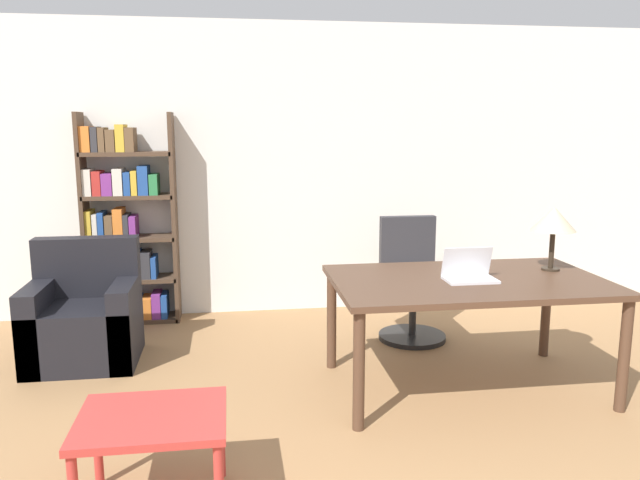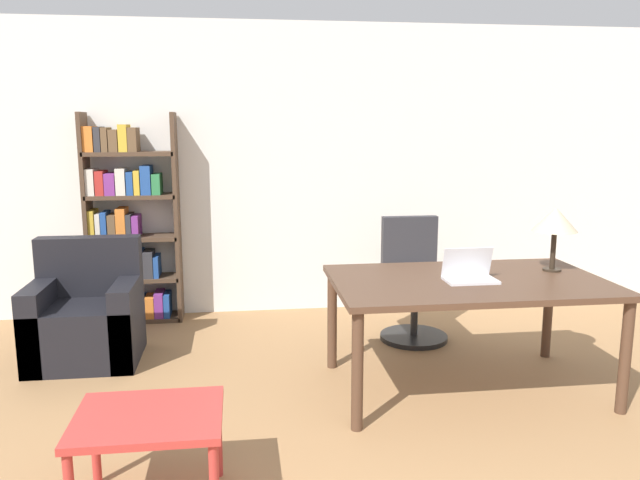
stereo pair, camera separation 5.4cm
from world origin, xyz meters
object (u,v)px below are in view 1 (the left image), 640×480
at_px(office_chair, 411,285).
at_px(bookshelf, 125,229).
at_px(laptop, 469,273).
at_px(table_lamp, 554,220).
at_px(armchair, 84,321).
at_px(desk, 468,290).
at_px(side_table_blue, 152,428).

distance_m(office_chair, bookshelf, 2.58).
xyz_separation_m(laptop, table_lamp, (0.68, 0.20, 0.31)).
bearing_deg(bookshelf, armchair, -100.34).
relative_size(desk, side_table_blue, 2.68).
xyz_separation_m(table_lamp, armchair, (-3.33, 0.73, -0.81)).
xyz_separation_m(laptop, side_table_blue, (-1.92, -1.07, -0.41)).
relative_size(laptop, armchair, 0.36).
height_order(side_table_blue, armchair, armchair).
relative_size(table_lamp, side_table_blue, 0.67).
bearing_deg(table_lamp, side_table_blue, -154.02).
bearing_deg(office_chair, table_lamp, -51.26).
xyz_separation_m(office_chair, bookshelf, (-2.42, 0.77, 0.41)).
bearing_deg(bookshelf, laptop, -37.27).
xyz_separation_m(office_chair, side_table_blue, (-1.87, -2.18, -0.04)).
height_order(desk, office_chair, office_chair).
bearing_deg(bookshelf, office_chair, -17.70).
xyz_separation_m(laptop, armchair, (-2.65, 0.92, -0.50)).
bearing_deg(armchair, office_chair, 4.18).
xyz_separation_m(armchair, bookshelf, (0.18, 0.96, 0.54)).
distance_m(desk, office_chair, 1.10).
distance_m(table_lamp, armchair, 3.50).
bearing_deg(desk, bookshelf, 143.47).
xyz_separation_m(side_table_blue, bookshelf, (-0.56, 2.96, 0.45)).
distance_m(desk, bookshelf, 3.10).
bearing_deg(side_table_blue, laptop, 29.13).
height_order(laptop, armchair, laptop).
bearing_deg(armchair, bookshelf, 79.66).
distance_m(laptop, bookshelf, 3.11).
xyz_separation_m(desk, bookshelf, (-2.49, 1.84, 0.17)).
bearing_deg(laptop, bookshelf, 142.73).
height_order(laptop, table_lamp, table_lamp).
relative_size(laptop, side_table_blue, 0.50).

